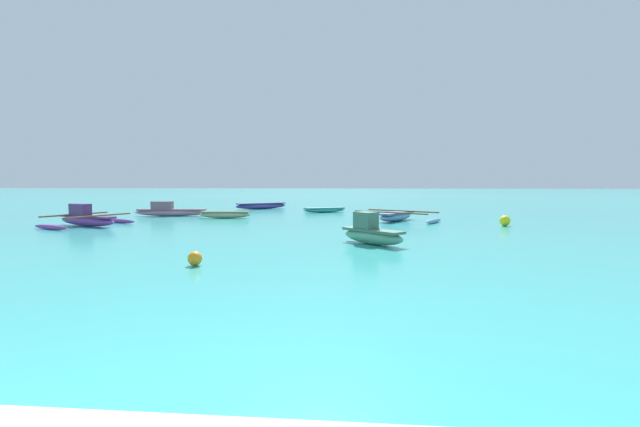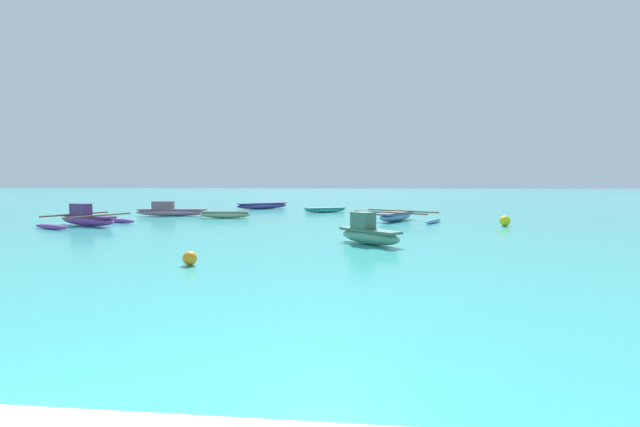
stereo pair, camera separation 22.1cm
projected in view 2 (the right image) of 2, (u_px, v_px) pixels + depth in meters
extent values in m
ellipsoid|color=#4E3F99|center=(262.00, 206.00, 30.37)|extent=(3.50, 2.85, 0.43)
cube|color=navy|center=(262.00, 203.00, 30.36)|extent=(3.24, 2.65, 0.08)
ellipsoid|color=#C17E97|center=(172.00, 212.00, 24.18)|extent=(4.18, 0.88, 0.40)
cube|color=#775260|center=(172.00, 210.00, 24.17)|extent=(3.85, 0.83, 0.08)
cube|color=#775260|center=(163.00, 205.00, 24.15)|extent=(1.20, 0.52, 0.44)
ellipsoid|color=#5CA583|center=(370.00, 237.00, 13.22)|extent=(2.08, 2.04, 0.47)
cube|color=#3F6755|center=(370.00, 230.00, 13.20)|extent=(1.93, 1.90, 0.08)
cube|color=#3F6755|center=(363.00, 220.00, 13.40)|extent=(0.82, 0.81, 0.52)
ellipsoid|color=#7E3A95|center=(87.00, 221.00, 18.76)|extent=(3.43, 1.79, 0.46)
cube|color=#522C5F|center=(87.00, 216.00, 18.75)|extent=(3.16, 1.67, 0.08)
cube|color=#522C5F|center=(81.00, 209.00, 18.93)|extent=(1.07, 0.78, 0.51)
cylinder|color=brown|center=(99.00, 216.00, 18.38)|extent=(1.25, 2.94, 0.07)
cylinder|color=brown|center=(76.00, 214.00, 19.11)|extent=(1.25, 2.94, 0.07)
ellipsoid|color=#7E3A95|center=(119.00, 221.00, 20.16)|extent=(2.09, 1.00, 0.20)
ellipsoid|color=#7E3A95|center=(51.00, 227.00, 17.38)|extent=(2.09, 1.00, 0.20)
ellipsoid|color=#AAB985|center=(225.00, 215.00, 22.68)|extent=(2.75, 0.75, 0.38)
cube|color=#6A7256|center=(225.00, 212.00, 22.67)|extent=(2.53, 0.71, 0.08)
ellipsoid|color=#6B95C4|center=(396.00, 217.00, 21.07)|extent=(2.21, 2.98, 0.43)
cube|color=#475E78|center=(396.00, 213.00, 21.06)|extent=(2.06, 2.76, 0.08)
cylinder|color=brown|center=(402.00, 211.00, 21.60)|extent=(3.34, 2.06, 0.07)
cylinder|color=brown|center=(389.00, 213.00, 20.51)|extent=(3.34, 2.06, 0.07)
ellipsoid|color=#6B95C4|center=(362.00, 217.00, 22.23)|extent=(1.11, 1.66, 0.20)
ellipsoid|color=#6B95C4|center=(433.00, 221.00, 19.92)|extent=(1.11, 1.66, 0.20)
ellipsoid|color=#33B8AF|center=(325.00, 210.00, 26.97)|extent=(2.81, 1.84, 0.31)
cube|color=#28726D|center=(325.00, 208.00, 26.96)|extent=(2.59, 1.72, 0.08)
sphere|color=yellow|center=(505.00, 221.00, 18.60)|extent=(0.46, 0.46, 0.46)
sphere|color=orange|center=(190.00, 258.00, 9.89)|extent=(0.33, 0.33, 0.33)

